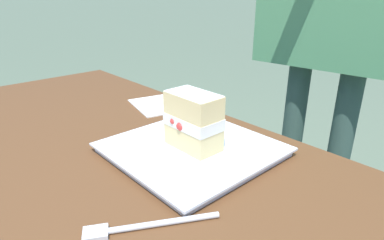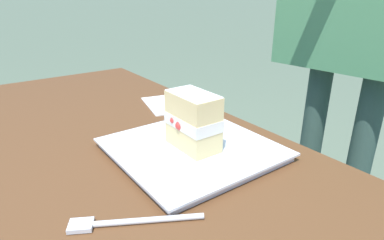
{
  "view_description": "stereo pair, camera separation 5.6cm",
  "coord_description": "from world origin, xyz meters",
  "px_view_note": "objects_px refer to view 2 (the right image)",
  "views": [
    {
      "loc": [
        0.35,
        -0.11,
        1.0
      ],
      "look_at": [
        -0.04,
        0.24,
        0.79
      ],
      "focal_mm": 30.35,
      "sensor_mm": 36.0,
      "label": 1
    },
    {
      "loc": [
        0.39,
        -0.07,
        1.0
      ],
      "look_at": [
        -0.04,
        0.24,
        0.79
      ],
      "focal_mm": 30.35,
      "sensor_mm": 36.0,
      "label": 2
    }
  ],
  "objects_px": {
    "dessert_fork": "(127,222)",
    "paper_napkin": "(170,104)",
    "dessert_plate": "(192,150)",
    "cake_slice": "(193,121)"
  },
  "relations": [
    {
      "from": "cake_slice",
      "to": "paper_napkin",
      "type": "xyz_separation_m",
      "value": [
        -0.26,
        0.11,
        -0.06
      ]
    },
    {
      "from": "dessert_plate",
      "to": "paper_napkin",
      "type": "xyz_separation_m",
      "value": [
        -0.26,
        0.11,
        -0.01
      ]
    },
    {
      "from": "dessert_plate",
      "to": "paper_napkin",
      "type": "height_order",
      "value": "dessert_plate"
    },
    {
      "from": "dessert_plate",
      "to": "paper_napkin",
      "type": "distance_m",
      "value": 0.28
    },
    {
      "from": "dessert_fork",
      "to": "paper_napkin",
      "type": "relative_size",
      "value": 0.92
    },
    {
      "from": "dessert_plate",
      "to": "paper_napkin",
      "type": "relative_size",
      "value": 1.57
    },
    {
      "from": "dessert_fork",
      "to": "paper_napkin",
      "type": "distance_m",
      "value": 0.46
    },
    {
      "from": "dessert_plate",
      "to": "cake_slice",
      "type": "xyz_separation_m",
      "value": [
        0.0,
        -0.0,
        0.06
      ]
    },
    {
      "from": "paper_napkin",
      "to": "cake_slice",
      "type": "bearing_deg",
      "value": -23.62
    },
    {
      "from": "dessert_fork",
      "to": "paper_napkin",
      "type": "height_order",
      "value": "dessert_fork"
    }
  ]
}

